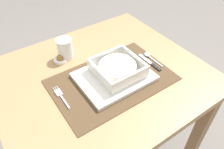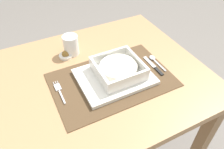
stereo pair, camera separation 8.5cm
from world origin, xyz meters
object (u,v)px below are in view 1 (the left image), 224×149
(porridge_bowl, at_px, (118,69))
(fork, at_px, (61,96))
(butter_knife, at_px, (151,63))
(spoon, at_px, (149,56))
(drinking_glass, at_px, (65,49))
(condiment_saucer, at_px, (60,59))
(dining_table, at_px, (102,95))

(porridge_bowl, height_order, fork, porridge_bowl)
(fork, relative_size, butter_knife, 0.94)
(fork, relative_size, spoon, 1.11)
(drinking_glass, relative_size, condiment_saucer, 1.49)
(porridge_bowl, distance_m, fork, 0.24)
(spoon, bearing_deg, fork, -178.73)
(spoon, xyz_separation_m, condiment_saucer, (-0.33, 0.20, 0.00))
(porridge_bowl, xyz_separation_m, drinking_glass, (-0.11, 0.24, -0.00))
(porridge_bowl, relative_size, condiment_saucer, 2.90)
(butter_knife, distance_m, drinking_glass, 0.38)
(drinking_glass, bearing_deg, spoon, -35.46)
(porridge_bowl, relative_size, fork, 1.39)
(spoon, bearing_deg, drinking_glass, 146.89)
(dining_table, xyz_separation_m, condiment_saucer, (-0.10, 0.17, 0.13))
(butter_knife, bearing_deg, porridge_bowl, 171.20)
(porridge_bowl, relative_size, butter_knife, 1.31)
(fork, height_order, butter_knife, butter_knife)
(butter_knife, relative_size, drinking_glass, 1.49)
(porridge_bowl, bearing_deg, spoon, 6.35)
(butter_knife, bearing_deg, spoon, 56.59)
(dining_table, xyz_separation_m, porridge_bowl, (0.05, -0.05, 0.16))
(butter_knife, bearing_deg, fork, 171.27)
(fork, distance_m, butter_knife, 0.40)
(fork, bearing_deg, drinking_glass, 60.60)
(fork, bearing_deg, butter_knife, -5.69)
(dining_table, xyz_separation_m, butter_knife, (0.21, -0.07, 0.13))
(fork, bearing_deg, porridge_bowl, -5.64)
(dining_table, relative_size, condiment_saucer, 13.76)
(porridge_bowl, xyz_separation_m, fork, (-0.24, 0.03, -0.04))
(drinking_glass, height_order, condiment_saucer, drinking_glass)
(dining_table, relative_size, butter_knife, 6.21)
(butter_knife, bearing_deg, condiment_saucer, 140.33)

